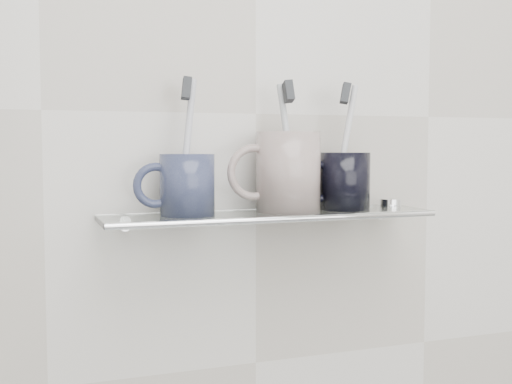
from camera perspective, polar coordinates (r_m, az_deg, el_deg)
name	(u,v)px	position (r m, az deg, el deg)	size (l,w,h in m)	color
wall_back	(256,114)	(1.01, -0.02, 6.97)	(2.50, 2.50, 0.00)	beige
shelf_glass	(270,215)	(0.96, 1.25, -2.08)	(0.50, 0.12, 0.01)	silver
shelf_rail	(284,219)	(0.91, 2.53, -2.43)	(0.01, 0.01, 0.50)	silver
bracket_left	(124,225)	(0.95, -11.67, -2.87)	(0.02, 0.02, 0.03)	silver
bracket_right	(376,214)	(1.09, 10.65, -1.96)	(0.02, 0.02, 0.03)	silver
mug_left	(187,185)	(0.92, -6.14, 0.64)	(0.08, 0.08, 0.09)	#1E2341
mug_left_handle	(156,185)	(0.91, -8.90, 0.58)	(0.06, 0.06, 0.01)	#1E2341
toothbrush_left	(187,145)	(0.92, -6.16, 4.18)	(0.01, 0.01, 0.19)	silver
bristles_left	(186,88)	(0.92, -6.20, 9.15)	(0.01, 0.02, 0.03)	#2C2E32
mug_center	(288,172)	(0.97, 2.88, 1.80)	(0.10, 0.10, 0.12)	silver
mug_center_handle	(254,172)	(0.95, -0.17, 1.76)	(0.08, 0.08, 0.01)	silver
toothbrush_center	(288,145)	(0.97, 2.89, 4.20)	(0.01, 0.01, 0.19)	#A0AAAD
bristles_center	(288,92)	(0.97, 2.90, 8.91)	(0.01, 0.02, 0.03)	#2C2E32
mug_right	(345,181)	(1.01, 7.88, 0.97)	(0.08, 0.08, 0.09)	black
mug_right_handle	(318,182)	(0.99, 5.55, 0.93)	(0.07, 0.07, 0.01)	black
toothbrush_right	(345,145)	(1.01, 7.91, 4.16)	(0.01, 0.01, 0.19)	silver
bristles_right	(345,93)	(1.02, 7.95, 8.68)	(0.01, 0.02, 0.03)	#2C2E32
chrome_cap	(390,203)	(1.06, 11.85, -0.98)	(0.03, 0.03, 0.01)	silver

